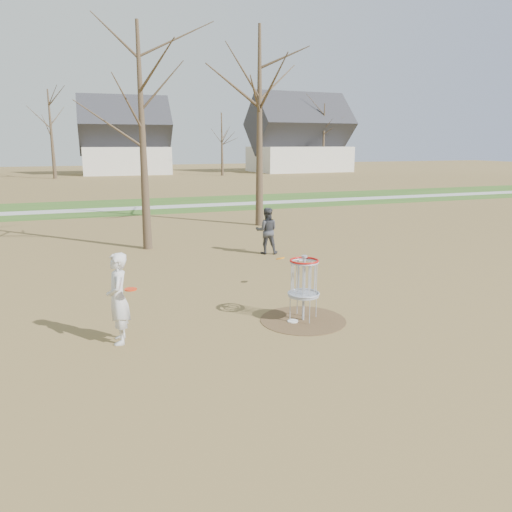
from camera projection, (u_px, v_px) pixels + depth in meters
The scene contains 11 objects.
ground at pixel (303, 320), 10.44m from camera, with size 160.00×160.00×0.00m, color brown.
green_band at pixel (152, 206), 29.68m from camera, with size 160.00×8.00×0.01m, color #2D5119.
footpath at pixel (154, 207), 28.76m from camera, with size 160.00×1.50×0.01m, color #9E9E99.
dirt_circle at pixel (303, 320), 10.44m from camera, with size 1.80×1.80×0.01m, color #47331E.
player_standing at pixel (118, 298), 9.11m from camera, with size 0.62×0.41×1.70m, color silver.
player_throwing at pixel (267, 231), 16.60m from camera, with size 0.75×0.59×1.55m, color #38393E.
disc_grounded at pixel (293, 321), 10.33m from camera, with size 0.22×0.22×0.02m, color white.
discs_in_play at pixel (222, 270), 10.88m from camera, with size 4.22×2.84×0.37m.
disc_golf_basket at pixel (304, 278), 10.24m from camera, with size 0.64×0.64×1.35m.
bare_trees at pixel (144, 123), 42.64m from camera, with size 52.62×44.98×9.00m.
houses_row at pixel (147, 144), 59.26m from camera, with size 56.51×10.01×7.26m.
Camera 1 is at (-4.32, -8.95, 3.62)m, focal length 35.00 mm.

